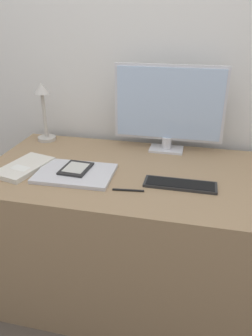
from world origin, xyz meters
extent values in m
plane|color=brown|center=(0.00, 0.00, 0.00)|extent=(10.00, 10.00, 0.00)
cube|color=silver|center=(0.00, 0.58, 1.20)|extent=(3.60, 0.05, 2.40)
cube|color=#997A56|center=(0.00, 0.13, 0.36)|extent=(1.50, 0.74, 0.73)
cube|color=silver|center=(0.08, 0.42, 0.73)|extent=(0.18, 0.11, 0.01)
cylinder|color=silver|center=(0.08, 0.42, 0.77)|extent=(0.05, 0.05, 0.06)
cube|color=silver|center=(0.08, 0.43, 0.98)|extent=(0.56, 0.01, 0.39)
cube|color=#ADC6E5|center=(0.08, 0.42, 0.98)|extent=(0.53, 0.01, 0.36)
cube|color=#282828|center=(0.18, 0.04, 0.73)|extent=(0.31, 0.10, 0.01)
cube|color=black|center=(0.18, 0.03, 0.74)|extent=(0.29, 0.08, 0.00)
cube|color=#BCBCC1|center=(-0.30, 0.03, 0.73)|extent=(0.35, 0.25, 0.01)
cube|color=silver|center=(-0.30, 0.03, 0.74)|extent=(0.35, 0.25, 0.01)
cube|color=black|center=(-0.30, 0.06, 0.75)|extent=(0.13, 0.16, 0.01)
cube|color=beige|center=(-0.30, 0.06, 0.75)|extent=(0.10, 0.12, 0.00)
cylinder|color=#BCB7AD|center=(-0.62, 0.42, 0.74)|extent=(0.10, 0.10, 0.02)
cylinder|color=#BCB7AD|center=(-0.62, 0.42, 0.87)|extent=(0.02, 0.02, 0.25)
cone|color=#BCB7AD|center=(-0.62, 0.42, 1.03)|extent=(0.09, 0.09, 0.06)
cube|color=silver|center=(-0.55, 0.04, 0.74)|extent=(0.21, 0.30, 0.02)
cube|color=silver|center=(-0.55, 0.00, 0.75)|extent=(0.09, 0.07, 0.00)
cylinder|color=black|center=(-0.03, -0.06, 0.73)|extent=(0.13, 0.02, 0.01)
camera|label=1|loc=(0.23, -1.22, 1.40)|focal=35.00mm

